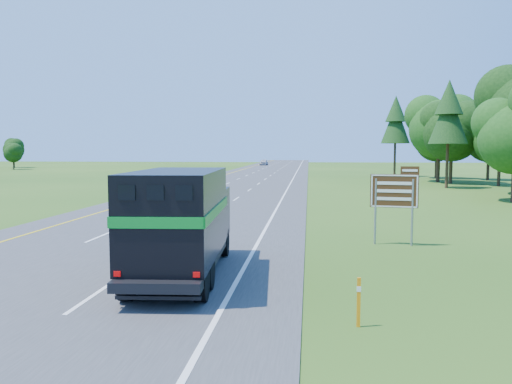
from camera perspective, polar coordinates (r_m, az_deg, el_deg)
road at (r=61.21m, az=-1.12°, el=1.14°), size 15.00×260.00×0.04m
lane_markings at (r=61.21m, az=-1.12°, el=1.16°), size 11.15×260.00×0.01m
horse_truck at (r=15.69m, az=-8.47°, el=-3.15°), size 2.82×7.67×3.34m
white_suv at (r=50.11m, az=-6.21°, el=1.21°), size 2.93×5.77×1.56m
far_car at (r=127.42m, az=0.90°, el=3.44°), size 2.06×4.63×1.55m
exit_sign at (r=21.54m, az=15.60°, el=-0.23°), size 1.93×0.39×3.31m
delineator at (r=11.71m, az=11.65°, el=-12.06°), size 0.09×0.05×1.13m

